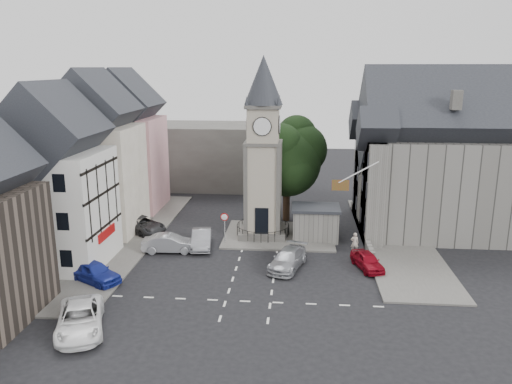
# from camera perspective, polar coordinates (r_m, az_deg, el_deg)

# --- Properties ---
(ground) EXTENTS (120.00, 120.00, 0.00)m
(ground) POSITION_cam_1_polar(r_m,az_deg,el_deg) (39.12, -0.08, -8.82)
(ground) COLOR black
(ground) RESTS_ON ground
(pavement_west) EXTENTS (6.00, 30.00, 0.14)m
(pavement_west) POSITION_cam_1_polar(r_m,az_deg,el_deg) (47.23, -14.75, -5.11)
(pavement_west) COLOR #595651
(pavement_west) RESTS_ON ground
(pavement_east) EXTENTS (6.00, 26.00, 0.14)m
(pavement_east) POSITION_cam_1_polar(r_m,az_deg,el_deg) (47.25, 15.53, -5.15)
(pavement_east) COLOR #595651
(pavement_east) RESTS_ON ground
(central_island) EXTENTS (10.00, 8.00, 0.16)m
(central_island) POSITION_cam_1_polar(r_m,az_deg,el_deg) (46.46, 2.65, -4.95)
(central_island) COLOR #595651
(central_island) RESTS_ON ground
(road_markings) EXTENTS (20.00, 8.00, 0.01)m
(road_markings) POSITION_cam_1_polar(r_m,az_deg,el_deg) (34.14, -0.92, -12.39)
(road_markings) COLOR silver
(road_markings) RESTS_ON ground
(clock_tower) EXTENTS (4.86, 4.86, 16.25)m
(clock_tower) POSITION_cam_1_polar(r_m,az_deg,el_deg) (44.57, 0.83, 4.91)
(clock_tower) COLOR #4C4944
(clock_tower) RESTS_ON ground
(stone_shelter) EXTENTS (4.30, 3.30, 3.08)m
(stone_shelter) POSITION_cam_1_polar(r_m,az_deg,el_deg) (45.52, 6.81, -3.50)
(stone_shelter) COLOR slate
(stone_shelter) RESTS_ON ground
(town_tree) EXTENTS (7.20, 7.20, 10.80)m
(town_tree) POSITION_cam_1_polar(r_m,az_deg,el_deg) (49.59, 3.57, 4.48)
(town_tree) COLOR black
(town_tree) RESTS_ON ground
(warning_sign_post) EXTENTS (0.70, 0.19, 2.85)m
(warning_sign_post) POSITION_cam_1_polar(r_m,az_deg,el_deg) (43.85, -3.62, -3.46)
(warning_sign_post) COLOR black
(warning_sign_post) RESTS_ON ground
(terrace_pink) EXTENTS (8.10, 7.60, 12.80)m
(terrace_pink) POSITION_cam_1_polar(r_m,az_deg,el_deg) (55.83, -14.67, 4.72)
(terrace_pink) COLOR pink
(terrace_pink) RESTS_ON ground
(terrace_cream) EXTENTS (8.10, 7.60, 12.80)m
(terrace_cream) POSITION_cam_1_polar(r_m,az_deg,el_deg) (48.49, -17.79, 3.14)
(terrace_cream) COLOR beige
(terrace_cream) RESTS_ON ground
(terrace_tudor) EXTENTS (8.10, 7.60, 12.00)m
(terrace_tudor) POSITION_cam_1_polar(r_m,az_deg,el_deg) (41.47, -21.94, 0.46)
(terrace_tudor) COLOR silver
(terrace_tudor) RESTS_ON ground
(backdrop_west) EXTENTS (20.00, 10.00, 8.00)m
(backdrop_west) POSITION_cam_1_polar(r_m,az_deg,el_deg) (66.62, -8.27, 4.24)
(backdrop_west) COLOR #4C4944
(backdrop_west) RESTS_ON ground
(east_building) EXTENTS (14.40, 11.40, 12.60)m
(east_building) POSITION_cam_1_polar(r_m,az_deg,el_deg) (49.31, 19.50, 2.80)
(east_building) COLOR slate
(east_building) RESTS_ON ground
(east_boundary_wall) EXTENTS (0.40, 16.00, 0.90)m
(east_boundary_wall) POSITION_cam_1_polar(r_m,az_deg,el_deg) (48.58, 11.89, -3.93)
(east_boundary_wall) COLOR slate
(east_boundary_wall) RESTS_ON ground
(flagpole) EXTENTS (3.68, 0.10, 2.74)m
(flagpole) POSITION_cam_1_polar(r_m,az_deg,el_deg) (41.01, 11.64, 2.22)
(flagpole) COLOR white
(flagpole) RESTS_ON ground
(car_west_blue) EXTENTS (4.87, 3.87, 1.56)m
(car_west_blue) POSITION_cam_1_polar(r_m,az_deg,el_deg) (38.54, -18.04, -8.66)
(car_west_blue) COLOR #1B2A97
(car_west_blue) RESTS_ON ground
(car_west_silver) EXTENTS (4.76, 2.00, 1.53)m
(car_west_silver) POSITION_cam_1_polar(r_m,az_deg,el_deg) (42.95, -9.81, -5.80)
(car_west_silver) COLOR #A4A7AC
(car_west_silver) RESTS_ON ground
(car_west_grey) EXTENTS (5.76, 5.21, 1.49)m
(car_west_grey) POSITION_cam_1_polar(r_m,az_deg,el_deg) (48.50, -12.90, -3.65)
(car_west_grey) COLOR #29292B
(car_west_grey) RESTS_ON ground
(car_island_silver) EXTENTS (2.27, 4.83, 1.53)m
(car_island_silver) POSITION_cam_1_polar(r_m,az_deg,el_deg) (43.69, -6.23, -5.33)
(car_island_silver) COLOR gray
(car_island_silver) RESTS_ON ground
(car_island_east) EXTENTS (3.42, 5.38, 1.45)m
(car_island_east) POSITION_cam_1_polar(r_m,az_deg,el_deg) (39.18, 3.66, -7.67)
(car_island_east) COLOR #A0A2A8
(car_island_east) RESTS_ON ground
(car_east_red) EXTENTS (2.63, 4.15, 1.32)m
(car_east_red) POSITION_cam_1_polar(r_m,az_deg,el_deg) (39.92, 12.60, -7.67)
(car_east_red) COLOR maroon
(car_east_red) RESTS_ON ground
(van_sw_white) EXTENTS (4.39, 6.16, 1.56)m
(van_sw_white) POSITION_cam_1_polar(r_m,az_deg,el_deg) (32.11, -19.48, -13.52)
(van_sw_white) COLOR white
(van_sw_white) RESTS_ON ground
(pedestrian) EXTENTS (0.68, 0.47, 1.80)m
(pedestrian) POSITION_cam_1_polar(r_m,az_deg,el_deg) (42.85, 11.21, -5.72)
(pedestrian) COLOR beige
(pedestrian) RESTS_ON ground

